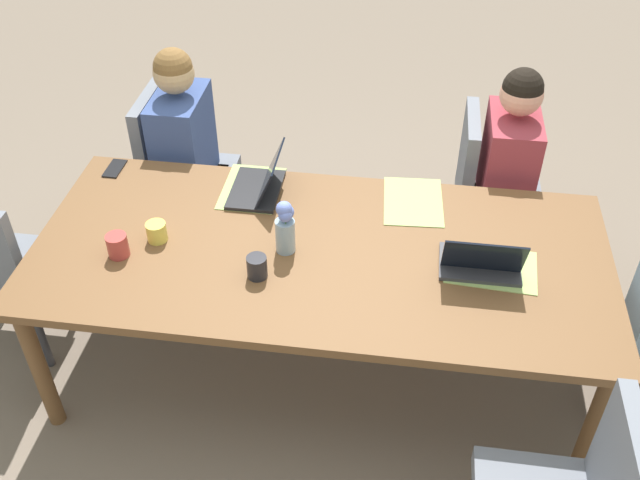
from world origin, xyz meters
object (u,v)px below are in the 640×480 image
laptop_head_left_left_far (481,262)px  laptop_near_left_near (260,184)px  dining_table (320,261)px  coffee_mug_near_right (118,245)px  person_near_left_mid (503,191)px  phone_black (115,168)px  chair_near_left_near (177,165)px  coffee_mug_centre_left (157,232)px  chair_near_left_mid (486,187)px  coffee_mug_near_left (257,267)px  person_near_left_near (187,168)px  flower_vase (285,226)px

laptop_head_left_left_far → laptop_near_left_near: bearing=-22.4°
dining_table → coffee_mug_near_right: size_ratio=24.14×
person_near_left_mid → phone_black: (1.86, 0.37, 0.21)m
dining_table → laptop_head_left_left_far: size_ratio=7.44×
chair_near_left_near → person_near_left_mid: person_near_left_mid is taller
phone_black → coffee_mug_centre_left: bearing=38.4°
chair_near_left_mid → person_near_left_mid: size_ratio=0.75×
coffee_mug_centre_left → dining_table: bearing=-177.3°
dining_table → laptop_near_left_near: size_ratio=7.44×
dining_table → coffee_mug_near_left: coffee_mug_near_left is taller
coffee_mug_near_left → coffee_mug_centre_left: (0.46, -0.16, -0.01)m
dining_table → laptop_head_left_left_far: laptop_head_left_left_far is taller
person_near_left_near → coffee_mug_centre_left: person_near_left_near is taller
person_near_left_mid → laptop_near_left_near: size_ratio=3.73×
chair_near_left_mid → laptop_head_left_left_far: bearing=84.1°
chair_near_left_mid → dining_table: bearing=49.8°
flower_vase → dining_table: bearing=-171.4°
dining_table → coffee_mug_near_left: bearing=41.2°
coffee_mug_near_right → person_near_left_near: bearing=-89.1°
chair_near_left_near → phone_black: size_ratio=6.00×
chair_near_left_near → coffee_mug_centre_left: bearing=103.5°
person_near_left_near → phone_black: (0.23, 0.35, 0.21)m
person_near_left_mid → laptop_head_left_left_far: size_ratio=3.73×
chair_near_left_near → coffee_mug_centre_left: size_ratio=10.66×
phone_black → person_near_left_near: bearing=148.3°
dining_table → person_near_left_near: person_near_left_near is taller
chair_near_left_mid → flower_vase: size_ratio=3.71×
chair_near_left_mid → coffee_mug_near_left: chair_near_left_mid is taller
coffee_mug_near_right → phone_black: 0.64m
laptop_head_left_left_far → coffee_mug_near_right: (1.45, 0.11, 0.01)m
coffee_mug_centre_left → phone_black: 0.60m
laptop_head_left_left_far → phone_black: 1.76m
chair_near_left_mid → coffee_mug_centre_left: bearing=32.6°
person_near_left_near → flower_vase: 1.12m
coffee_mug_near_left → flower_vase: bearing=-115.8°
chair_near_left_near → laptop_head_left_left_far: 1.81m
person_near_left_mid → coffee_mug_near_left: (1.04, 1.01, 0.25)m
coffee_mug_near_right → laptop_head_left_left_far: bearing=-175.7°
laptop_near_left_near → phone_black: size_ratio=2.13×
chair_near_left_near → person_near_left_near: person_near_left_near is taller
person_near_left_near → chair_near_left_near: bearing=-38.8°
coffee_mug_near_right → phone_black: coffee_mug_near_right is taller
person_near_left_mid → chair_near_left_near: bearing=-1.4°
laptop_near_left_near → coffee_mug_near_right: laptop_near_left_near is taller
dining_table → coffee_mug_near_right: bearing=10.4°
flower_vase → coffee_mug_near_right: size_ratio=2.46×
dining_table → flower_vase: (0.14, 0.02, 0.19)m
chair_near_left_mid → coffee_mug_near_right: chair_near_left_mid is taller
chair_near_left_near → coffee_mug_near_right: 1.05m
dining_table → person_near_left_mid: (-0.82, -0.82, -0.14)m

